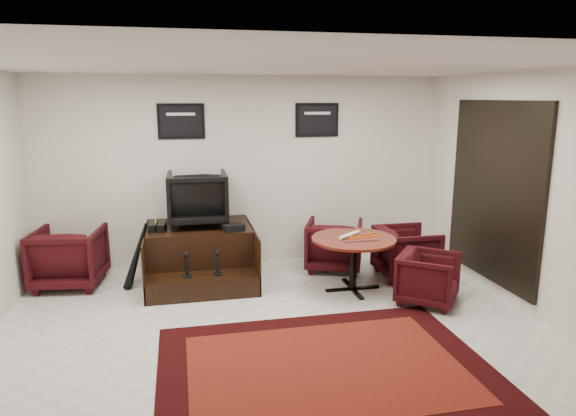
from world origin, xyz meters
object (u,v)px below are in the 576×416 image
object	(u,v)px
shine_podium	(200,255)
table_chair_corner	(428,276)
meeting_table	(354,244)
table_chair_back	(334,242)
armchair_side	(69,254)
shine_chair	(198,196)
table_chair_window	(407,250)

from	to	relation	value
shine_podium	table_chair_corner	size ratio (longest dim) A/B	2.13
meeting_table	table_chair_corner	bearing A→B (deg)	-38.52
table_chair_back	meeting_table	bearing A→B (deg)	111.10
armchair_side	meeting_table	xyz separation A→B (m)	(3.65, -0.95, 0.19)
shine_chair	table_chair_corner	bearing A→B (deg)	150.65
armchair_side	table_chair_corner	size ratio (longest dim) A/B	1.26
shine_podium	table_chair_corner	distance (m)	3.06
table_chair_corner	table_chair_back	bearing A→B (deg)	64.95
shine_chair	armchair_side	xyz separation A→B (m)	(-1.72, -0.05, -0.72)
meeting_table	shine_chair	bearing A→B (deg)	152.64
armchair_side	table_chair_corner	world-z (taller)	armchair_side
armchair_side	shine_chair	bearing A→B (deg)	-171.47
armchair_side	table_chair_back	size ratio (longest dim) A/B	1.08
table_chair_corner	shine_chair	bearing A→B (deg)	97.18
shine_chair	table_chair_window	size ratio (longest dim) A/B	1.05
shine_podium	meeting_table	xyz separation A→B (m)	(1.93, -0.85, 0.28)
table_chair_back	table_chair_corner	bearing A→B (deg)	138.71
shine_chair	meeting_table	distance (m)	2.24
meeting_table	table_chair_back	distance (m)	0.89
table_chair_window	table_chair_corner	size ratio (longest dim) A/B	1.13
armchair_side	meeting_table	distance (m)	3.78
armchair_side	table_chair_window	xyz separation A→B (m)	(4.55, -0.63, -0.04)
table_chair_back	shine_chair	bearing A→B (deg)	17.82
shine_chair	armchair_side	distance (m)	1.87
shine_podium	table_chair_back	world-z (taller)	table_chair_back
meeting_table	table_chair_window	world-z (taller)	table_chair_window
shine_podium	table_chair_window	world-z (taller)	table_chair_window
table_chair_window	shine_chair	bearing A→B (deg)	77.34
shine_podium	shine_chair	distance (m)	0.83
shine_podium	shine_chair	size ratio (longest dim) A/B	1.80
meeting_table	table_chair_back	bearing A→B (deg)	89.37
armchair_side	table_chair_back	xyz separation A→B (m)	(3.66, -0.09, -0.03)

